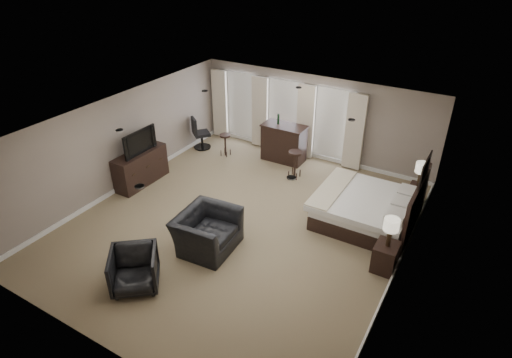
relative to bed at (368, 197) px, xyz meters
The scene contains 16 objects.
room 3.08m from the bed, 148.41° to the right, with size 7.60×8.60×2.64m.
window_bay 4.41m from the bed, 144.84° to the left, with size 5.25×0.20×2.30m.
bed is the anchor object (origin of this frame).
nightstand_near 1.75m from the bed, 58.46° to the right, with size 0.46×0.56×0.61m, color black.
nightstand_far 1.76m from the bed, 58.46° to the left, with size 0.41×0.50×0.54m, color black.
lamp_near 1.72m from the bed, 58.46° to the right, with size 0.31×0.31×0.65m, color beige.
lamp_far 1.71m from the bed, 58.46° to the left, with size 0.32×0.32×0.66m, color beige.
wall_art 1.52m from the bed, ahead, with size 0.04×0.96×0.56m, color slate.
dresser 6.18m from the bed, 167.65° to the right, with size 0.53×1.65×0.96m, color black.
tv 6.18m from the bed, 167.65° to the right, with size 1.16×0.67×0.15m, color black.
armchair_near 3.86m from the bed, 134.88° to the right, with size 1.34×0.87×1.17m, color black.
armchair_far 5.51m from the bed, 125.94° to the right, with size 0.89×0.83×0.92m, color black.
bar_counter 3.79m from the bed, 148.68° to the left, with size 1.34×0.69×1.16m, color black.
bar_stool_left 5.15m from the bed, 165.14° to the left, with size 0.34×0.34×0.72m, color black.
bar_stool_right 2.72m from the bed, 155.14° to the left, with size 0.39×0.39×0.83m, color black.
desk_chair 6.10m from the bed, 166.88° to the left, with size 0.55×0.55×1.08m, color black.
Camera 1 is at (4.64, -7.18, 6.11)m, focal length 30.00 mm.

